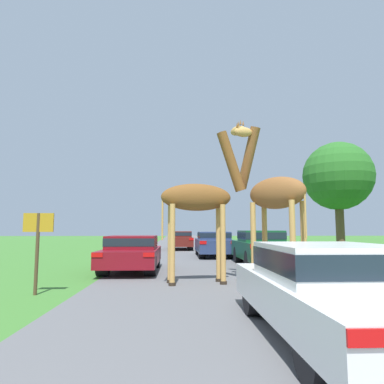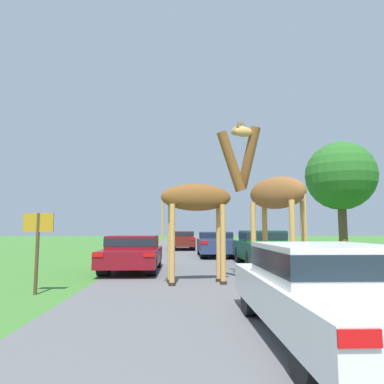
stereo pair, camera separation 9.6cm
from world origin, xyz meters
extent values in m
cube|color=#5B5B5E|center=(0.00, 30.00, 0.00)|extent=(6.70, 120.00, 0.00)
cylinder|color=tan|center=(0.21, 10.98, 1.10)|extent=(0.15, 0.15, 2.20)
cylinder|color=#2D2319|center=(0.21, 10.98, 0.04)|extent=(0.19, 0.19, 0.09)
cylinder|color=tan|center=(0.28, 10.48, 1.10)|extent=(0.15, 0.15, 2.20)
cylinder|color=#2D2319|center=(0.28, 10.48, 0.04)|extent=(0.19, 0.19, 0.09)
cylinder|color=tan|center=(-1.19, 10.80, 1.10)|extent=(0.15, 0.15, 2.20)
cylinder|color=#2D2319|center=(-1.19, 10.80, 0.04)|extent=(0.19, 0.19, 0.09)
cylinder|color=tan|center=(-1.13, 10.30, 1.10)|extent=(0.15, 0.15, 2.20)
cylinder|color=#2D2319|center=(-1.13, 10.30, 0.04)|extent=(0.19, 0.19, 0.09)
ellipsoid|color=brown|center=(-0.46, 10.64, 2.41)|extent=(2.08, 0.84, 0.78)
cylinder|color=brown|center=(0.57, 10.77, 3.48)|extent=(0.87, 0.40, 1.81)
ellipsoid|color=tan|center=(0.96, 10.82, 4.39)|extent=(0.59, 0.31, 0.30)
cylinder|color=tan|center=(-1.41, 10.52, 1.81)|extent=(0.05, 0.05, 1.21)
cone|color=brown|center=(0.79, 10.87, 4.62)|extent=(0.07, 0.07, 0.16)
cone|color=brown|center=(0.80, 10.73, 4.62)|extent=(0.07, 0.07, 0.16)
cylinder|color=tan|center=(1.17, 10.67, 1.13)|extent=(0.15, 0.15, 2.27)
cylinder|color=#2D2319|center=(1.17, 10.67, 0.05)|extent=(0.20, 0.20, 0.09)
cylinder|color=tan|center=(1.59, 11.02, 1.13)|extent=(0.15, 0.15, 2.27)
cylinder|color=#2D2319|center=(1.59, 11.02, 0.05)|extent=(0.20, 0.20, 0.09)
cylinder|color=tan|center=(1.98, 9.71, 1.13)|extent=(0.15, 0.15, 2.27)
cylinder|color=#2D2319|center=(1.98, 9.71, 0.05)|extent=(0.20, 0.20, 0.09)
cylinder|color=tan|center=(2.40, 10.06, 1.13)|extent=(0.15, 0.15, 2.27)
cylinder|color=#2D2319|center=(2.40, 10.06, 0.05)|extent=(0.20, 0.20, 0.09)
ellipsoid|color=brown|center=(1.79, 10.37, 2.52)|extent=(1.65, 1.79, 0.90)
cylinder|color=brown|center=(1.17, 11.11, 3.66)|extent=(0.78, 0.86, 1.89)
ellipsoid|color=tan|center=(0.91, 11.42, 4.61)|extent=(0.54, 0.58, 0.30)
cylinder|color=tan|center=(2.34, 9.71, 1.89)|extent=(0.05, 0.05, 1.25)
cone|color=brown|center=(0.96, 11.25, 4.84)|extent=(0.07, 0.07, 0.16)
cone|color=brown|center=(1.06, 11.33, 4.84)|extent=(0.07, 0.07, 0.16)
cube|color=silver|center=(1.10, 5.73, 0.54)|extent=(1.77, 4.58, 0.54)
cube|color=silver|center=(1.10, 5.73, 1.05)|extent=(1.59, 2.06, 0.49)
cube|color=#19232D|center=(1.10, 5.73, 1.08)|extent=(1.61, 2.08, 0.29)
cube|color=red|center=(0.37, 3.43, 0.73)|extent=(0.32, 0.03, 0.13)
cylinder|color=black|center=(0.39, 7.10, 0.32)|extent=(0.35, 0.64, 0.64)
cylinder|color=black|center=(1.81, 7.10, 0.32)|extent=(0.35, 0.64, 0.64)
cylinder|color=black|center=(0.39, 4.35, 0.32)|extent=(0.35, 0.64, 0.64)
cube|color=navy|center=(1.04, 20.10, 0.61)|extent=(1.87, 4.54, 0.68)
cube|color=navy|center=(1.04, 20.10, 1.16)|extent=(1.69, 2.04, 0.41)
cube|color=#19232D|center=(1.04, 20.10, 1.18)|extent=(1.70, 2.06, 0.25)
cube|color=red|center=(0.27, 17.82, 0.86)|extent=(0.34, 0.03, 0.16)
cube|color=red|center=(1.81, 17.82, 0.86)|extent=(0.34, 0.03, 0.16)
cylinder|color=black|center=(0.29, 21.46, 0.32)|extent=(0.37, 0.65, 0.65)
cylinder|color=black|center=(1.79, 21.46, 0.32)|extent=(0.37, 0.65, 0.65)
cylinder|color=black|center=(0.29, 18.74, 0.32)|extent=(0.37, 0.65, 0.65)
cylinder|color=black|center=(1.79, 18.74, 0.32)|extent=(0.37, 0.65, 0.65)
cube|color=maroon|center=(-2.62, 13.49, 0.54)|extent=(1.89, 4.10, 0.54)
cube|color=maroon|center=(-2.62, 13.49, 1.04)|extent=(1.70, 1.84, 0.46)
cube|color=#19232D|center=(-2.62, 13.49, 1.06)|extent=(1.72, 1.86, 0.27)
cube|color=red|center=(-3.39, 11.43, 0.73)|extent=(0.34, 0.03, 0.13)
cube|color=red|center=(-1.85, 11.43, 0.73)|extent=(0.34, 0.03, 0.13)
cylinder|color=black|center=(-3.38, 14.72, 0.32)|extent=(0.38, 0.64, 0.64)
cylinder|color=black|center=(-1.86, 14.72, 0.32)|extent=(0.38, 0.64, 0.64)
cylinder|color=black|center=(-3.38, 12.26, 0.32)|extent=(0.38, 0.64, 0.64)
cylinder|color=black|center=(-1.86, 12.26, 0.32)|extent=(0.38, 0.64, 0.64)
cube|color=#561914|center=(-0.73, 26.95, 0.60)|extent=(1.74, 4.45, 0.63)
cube|color=#561914|center=(-0.73, 26.95, 1.13)|extent=(1.57, 2.00, 0.44)
cube|color=#19232D|center=(-0.73, 26.95, 1.15)|extent=(1.59, 2.02, 0.26)
cube|color=red|center=(-1.44, 24.71, 0.82)|extent=(0.31, 0.03, 0.15)
cube|color=red|center=(-0.01, 24.71, 0.82)|extent=(0.31, 0.03, 0.15)
cylinder|color=black|center=(-1.42, 28.28, 0.34)|extent=(0.35, 0.68, 0.68)
cylinder|color=black|center=(-0.03, 28.28, 0.34)|extent=(0.35, 0.68, 0.68)
cylinder|color=black|center=(-1.42, 25.61, 0.34)|extent=(0.35, 0.68, 0.68)
cylinder|color=black|center=(-0.03, 25.61, 0.34)|extent=(0.35, 0.68, 0.68)
cube|color=#144C28|center=(2.52, 15.35, 0.64)|extent=(1.80, 4.26, 0.69)
cube|color=#144C28|center=(2.52, 15.35, 1.22)|extent=(1.62, 1.92, 0.46)
cube|color=#19232D|center=(2.52, 15.35, 1.24)|extent=(1.64, 1.94, 0.28)
cube|color=red|center=(1.78, 13.21, 0.89)|extent=(0.32, 0.03, 0.17)
cube|color=red|center=(3.26, 13.21, 0.89)|extent=(0.32, 0.03, 0.17)
cylinder|color=black|center=(1.80, 16.63, 0.35)|extent=(0.36, 0.70, 0.70)
cylinder|color=black|center=(3.24, 16.63, 0.35)|extent=(0.36, 0.70, 0.70)
cylinder|color=black|center=(1.80, 14.07, 0.35)|extent=(0.36, 0.70, 0.70)
cylinder|color=black|center=(3.24, 14.07, 0.35)|extent=(0.36, 0.70, 0.70)
cylinder|color=brown|center=(10.92, 25.58, 2.34)|extent=(0.61, 0.61, 4.69)
sphere|color=#286623|center=(10.92, 25.58, 5.44)|extent=(5.06, 5.06, 5.06)
cylinder|color=#4C3823|center=(-4.25, 9.15, 0.94)|extent=(0.08, 0.08, 1.88)
cube|color=#B27F19|center=(-4.25, 9.15, 1.66)|extent=(0.70, 0.04, 0.44)
camera|label=1|loc=(-0.99, 0.95, 1.50)|focal=32.00mm
camera|label=2|loc=(-0.90, 0.94, 1.50)|focal=32.00mm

